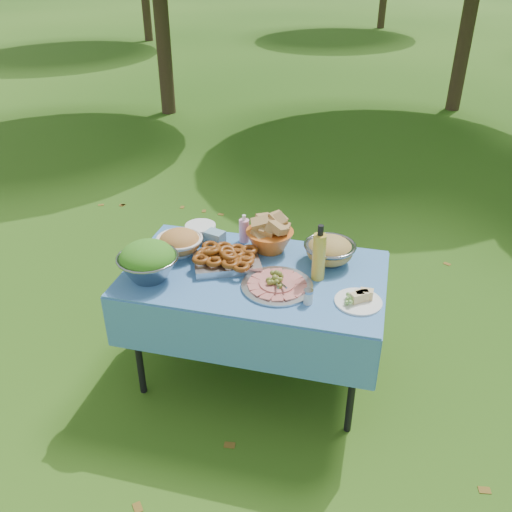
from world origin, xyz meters
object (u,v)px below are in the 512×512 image
(charcuterie_platter, at_px, (277,280))
(oil_bottle, at_px, (319,253))
(plate_stack, at_px, (201,231))
(pasta_bowl_steel, at_px, (330,250))
(picnic_table, at_px, (255,326))
(bread_bowl, at_px, (270,235))
(salad_bowl, at_px, (148,261))

(charcuterie_platter, bearing_deg, oil_bottle, 35.14)
(charcuterie_platter, bearing_deg, plate_stack, 143.20)
(plate_stack, height_order, pasta_bowl_steel, pasta_bowl_steel)
(picnic_table, bearing_deg, bread_bowl, 84.83)
(salad_bowl, relative_size, charcuterie_platter, 0.86)
(picnic_table, distance_m, oil_bottle, 0.65)
(picnic_table, distance_m, salad_bowl, 0.77)
(bread_bowl, distance_m, oil_bottle, 0.42)
(salad_bowl, xyz_separation_m, oil_bottle, (0.91, 0.22, 0.06))
(salad_bowl, bearing_deg, picnic_table, 19.92)
(plate_stack, bearing_deg, salad_bowl, -102.94)
(oil_bottle, bearing_deg, picnic_table, -176.11)
(bread_bowl, relative_size, charcuterie_platter, 0.74)
(oil_bottle, bearing_deg, pasta_bowl_steel, 78.93)
(picnic_table, bearing_deg, plate_stack, 143.17)
(picnic_table, height_order, charcuterie_platter, charcuterie_platter)
(plate_stack, distance_m, oil_bottle, 0.85)
(pasta_bowl_steel, xyz_separation_m, charcuterie_platter, (-0.24, -0.34, -0.03))
(salad_bowl, xyz_separation_m, pasta_bowl_steel, (0.95, 0.42, -0.03))
(picnic_table, distance_m, charcuterie_platter, 0.47)
(pasta_bowl_steel, relative_size, charcuterie_platter, 0.76)
(picnic_table, xyz_separation_m, bread_bowl, (0.02, 0.28, 0.48))
(salad_bowl, height_order, pasta_bowl_steel, salad_bowl)
(charcuterie_platter, distance_m, oil_bottle, 0.27)
(picnic_table, height_order, plate_stack, plate_stack)
(pasta_bowl_steel, bearing_deg, picnic_table, -150.95)
(salad_bowl, height_order, plate_stack, salad_bowl)
(picnic_table, bearing_deg, pasta_bowl_steel, 29.05)
(oil_bottle, bearing_deg, salad_bowl, -166.13)
(picnic_table, relative_size, salad_bowl, 4.36)
(bread_bowl, bearing_deg, charcuterie_platter, -71.50)
(picnic_table, height_order, salad_bowl, salad_bowl)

